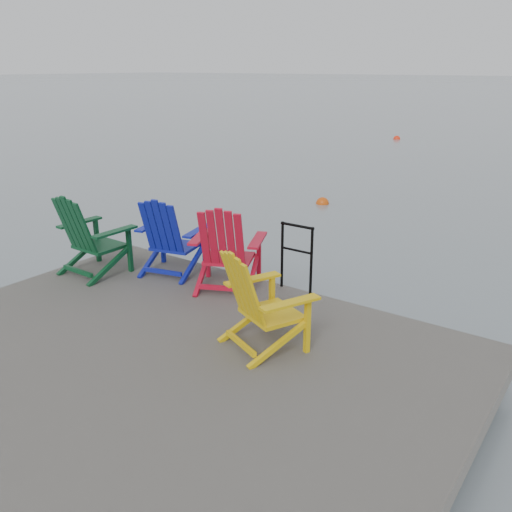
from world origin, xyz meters
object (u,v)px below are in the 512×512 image
Objects in this scene: chair_red at (226,247)px; chair_blue at (170,236)px; chair_green at (90,235)px; buoy_b at (397,139)px; handrail at (297,251)px; chair_yellow at (261,300)px; buoy_a at (322,204)px.

chair_blue is at bearing 155.76° from chair_red.
buoy_b is at bearing 101.10° from chair_green.
chair_blue is at bearing -164.39° from handrail.
chair_yellow is at bearing -63.86° from chair_red.
chair_yellow is (0.49, -1.52, -0.00)m from handrail.
handrail is 0.84× the size of chair_yellow.
chair_red is 7.08m from buoy_a.
buoy_b is at bearing 88.75° from chair_blue.
chair_green reaches higher than handrail.
buoy_b is at bearing 103.76° from buoy_a.
chair_blue is 3.36× the size of buoy_b.
handrail reaches higher than buoy_b.
buoy_b is (-3.24, 13.22, 0.00)m from buoy_a.
chair_yellow is (3.15, -0.38, -0.04)m from chair_green.
chair_blue is (-1.76, -0.49, 0.02)m from handrail.
buoy_b is (-6.18, 19.38, -1.04)m from handrail.
buoy_a is at bearing 86.30° from chair_blue.
handrail is 0.78× the size of chair_green.
chair_blue is 0.99m from chair_red.
chair_yellow is at bearing -72.11° from handrail.
chair_yellow is (2.25, -1.03, -0.02)m from chair_blue.
chair_blue is at bearing 179.43° from chair_yellow.
chair_red is 3.47× the size of buoy_a.
chair_green is at bearing -87.80° from buoy_a.
chair_blue reaches higher than buoy_b.
chair_green is at bearing -158.03° from chair_blue.
chair_red is at bearing 164.59° from chair_yellow.
handrail is 20.37m from buoy_b.
buoy_a is at bearing -76.24° from buoy_b.
buoy_a and buoy_b have the same top height.
chair_yellow is 3.24× the size of buoy_a.
chair_blue is 20.39m from buoy_b.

